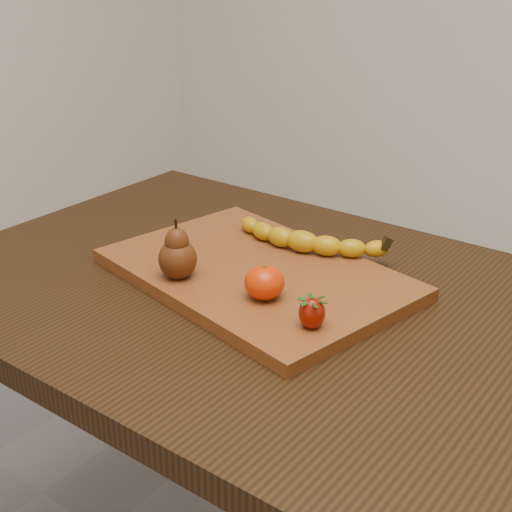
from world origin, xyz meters
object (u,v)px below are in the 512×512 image
Objects in this scene: cutting_board at (256,274)px; pear at (177,249)px; mandarin at (264,282)px; table at (258,343)px.

pear is at bearing -117.06° from cutting_board.
cutting_board is 5.06× the size of pear.
mandarin is (0.07, -0.07, 0.03)m from cutting_board.
pear is 0.14m from mandarin.
pear is at bearing -171.18° from mandarin.
pear is at bearing -140.48° from table.
table is at bearing 134.22° from mandarin.
cutting_board reaches higher than table.
table is at bearing 39.52° from pear.
table is 2.22× the size of cutting_board.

